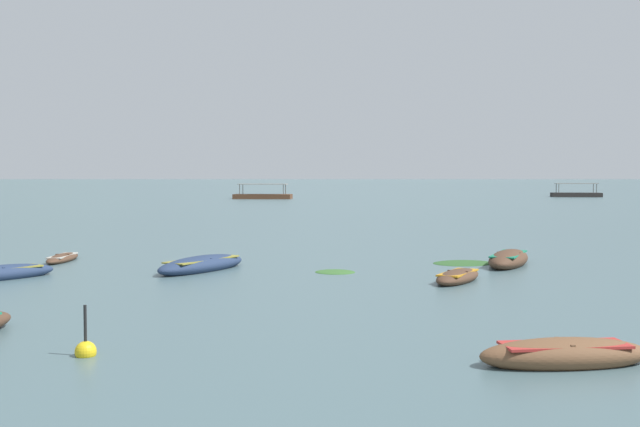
# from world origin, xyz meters

# --- Properties ---
(ground_plane) EXTENTS (6000.00, 6000.00, 0.00)m
(ground_plane) POSITION_xyz_m (0.00, 1500.00, 0.00)
(ground_plane) COLOR #476066
(mountain_1) EXTENTS (1890.96, 1890.96, 493.99)m
(mountain_1) POSITION_xyz_m (-999.31, 2314.25, 246.99)
(mountain_1) COLOR slate
(mountain_1) RESTS_ON ground
(mountain_2) EXTENTS (2225.04, 2225.04, 514.92)m
(mountain_2) POSITION_xyz_m (-332.46, 2201.21, 257.46)
(mountain_2) COLOR slate
(mountain_2) RESTS_ON ground
(rowboat_1) EXTENTS (3.15, 4.70, 0.69)m
(rowboat_1) POSITION_xyz_m (-5.49, 22.25, 0.21)
(rowboat_1) COLOR navy
(rowboat_1) RESTS_ON ground
(rowboat_2) EXTENTS (2.17, 3.20, 0.49)m
(rowboat_2) POSITION_xyz_m (3.65, 20.19, 0.16)
(rowboat_2) COLOR #4C3323
(rowboat_2) RESTS_ON ground
(rowboat_4) EXTENTS (3.38, 1.71, 0.63)m
(rowboat_4) POSITION_xyz_m (4.60, 9.41, 0.20)
(rowboat_4) COLOR brown
(rowboat_4) RESTS_ON ground
(rowboat_5) EXTENTS (2.65, 4.47, 0.74)m
(rowboat_5) POSITION_xyz_m (6.05, 24.95, 0.23)
(rowboat_5) COLOR #4C3323
(rowboat_5) RESTS_ON ground
(rowboat_6) EXTENTS (1.10, 3.11, 0.38)m
(rowboat_6) POSITION_xyz_m (-11.94, 24.64, 0.12)
(rowboat_6) COLOR #4C3323
(rowboat_6) RESTS_ON ground
(ferry_1) EXTENTS (8.18, 3.14, 2.54)m
(ferry_1) POSITION_xyz_m (33.11, 124.83, 0.45)
(ferry_1) COLOR #2D2826
(ferry_1) RESTS_ON ground
(ferry_2) EXTENTS (8.99, 3.68, 2.54)m
(ferry_2) POSITION_xyz_m (-18.19, 109.53, 0.45)
(ferry_2) COLOR brown
(ferry_2) RESTS_ON ground
(mooring_buoy) EXTENTS (0.42, 0.42, 1.12)m
(mooring_buoy) POSITION_xyz_m (-4.46, 9.25, 0.10)
(mooring_buoy) COLOR yellow
(mooring_buoy) RESTS_ON ground
(weed_patch_1) EXTENTS (1.69, 1.61, 0.14)m
(weed_patch_1) POSITION_xyz_m (-0.56, 22.18, 0.00)
(weed_patch_1) COLOR #38662D
(weed_patch_1) RESTS_ON ground
(weed_patch_3) EXTENTS (3.14, 2.90, 0.14)m
(weed_patch_3) POSITION_xyz_m (4.34, 25.41, 0.00)
(weed_patch_3) COLOR #2D5628
(weed_patch_3) RESTS_ON ground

